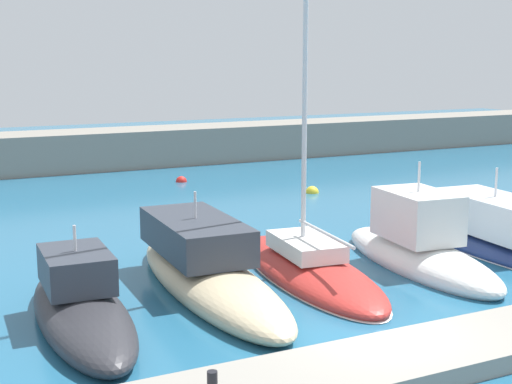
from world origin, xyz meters
name	(u,v)px	position (x,y,z in m)	size (l,w,h in m)	color
ground_plane	(378,349)	(0.00, 0.00, 0.00)	(120.00, 120.00, 0.00)	#236084
dock_pier	(412,359)	(0.00, -1.21, 0.22)	(27.07, 2.36, 0.43)	gray
breakwater_seawall	(76,151)	(0.00, 30.59, 1.14)	(108.00, 3.90, 2.27)	gray
motorboat_charcoal_second	(81,307)	(-5.79, 4.63, 0.46)	(2.53, 7.69, 2.79)	#2D2D33
motorboat_sand_third	(206,268)	(-1.85, 5.94, 0.61)	(2.88, 10.04, 3.05)	beige
sailboat_red_fourth	(309,265)	(1.46, 5.65, 0.33)	(3.61, 9.08, 19.03)	#B72D28
motorboat_white_fifth	(418,247)	(5.23, 5.11, 0.60)	(3.20, 8.15, 3.79)	white
motorboat_navy_sixth	(492,234)	(9.05, 5.78, 0.48)	(3.81, 10.40, 3.14)	navy
mooring_buoy_red	(181,182)	(4.06, 23.62, 0.00)	(0.61, 0.61, 0.61)	red
mooring_buoy_yellow	(312,193)	(8.72, 17.65, 0.00)	(0.68, 0.68, 0.68)	yellow
dock_bollard	(212,382)	(-4.68, -1.21, 0.65)	(0.20, 0.20, 0.44)	black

